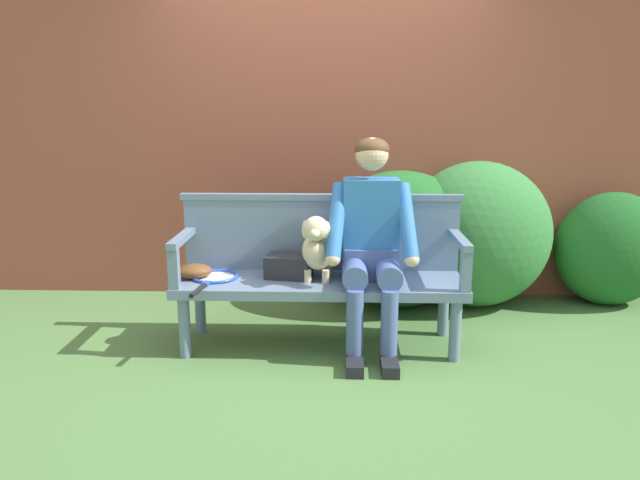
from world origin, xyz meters
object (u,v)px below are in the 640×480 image
Objects in this scene: garden_bench at (320,288)px; dog_on_bench at (318,247)px; sports_bag at (289,266)px; person_seated at (371,237)px; baseball_glove at (194,271)px; tennis_racket at (214,278)px.

dog_on_bench reaches higher than garden_bench.
sports_bag is at bearing 159.92° from dog_on_bench.
person_seated is at bearing -7.07° from sports_bag.
baseball_glove is (-1.10, 0.02, -0.23)m from person_seated.
dog_on_bench is at bearing -0.01° from tennis_racket.
baseball_glove is at bearing -175.92° from sports_bag.
person_seated is 1.12m from baseball_glove.
tennis_racket is (-0.97, -0.00, -0.26)m from person_seated.
sports_bag is (-0.51, 0.06, -0.20)m from person_seated.
person_seated reaches higher than sports_bag.
sports_bag is at bearing -12.36° from baseball_glove.
garden_bench is 0.24m from sports_bag.
sports_bag reaches higher than garden_bench.
baseball_glove is at bearing 179.71° from garden_bench.
person_seated is at bearing 0.21° from tennis_racket.
baseball_glove is 0.79× the size of sports_bag.
baseball_glove reaches higher than garden_bench.
baseball_glove reaches higher than tennis_racket.
tennis_racket is at bearing -171.90° from sports_bag.
person_seated is 5.95× the size of baseball_glove.
tennis_racket is 2.05× the size of sports_bag.
dog_on_bench is 0.68m from tennis_racket.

